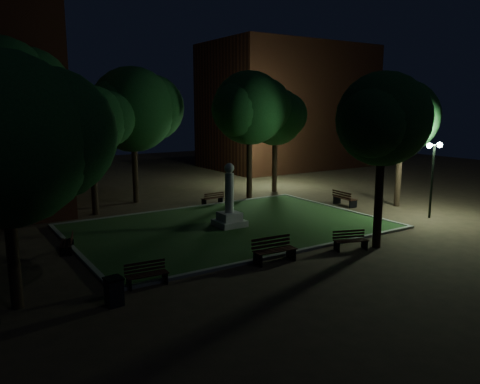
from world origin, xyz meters
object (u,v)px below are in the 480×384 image
(monument, at_px, (229,209))
(bench_far_side, at_px, (213,199))
(bench_near_right, at_px, (350,241))
(bench_left_side, at_px, (68,243))
(bench_near_left, at_px, (274,251))
(trash_bin, at_px, (114,291))
(bench_west_near, at_px, (147,275))
(bench_right_side, at_px, (344,199))

(monument, distance_m, bench_far_side, 5.78)
(bench_near_right, relative_size, bench_left_side, 1.06)
(bench_near_right, distance_m, bench_far_side, 11.34)
(monument, bearing_deg, bench_near_left, -103.56)
(bench_left_side, bearing_deg, bench_near_left, 65.40)
(bench_near_left, height_order, trash_bin, bench_near_left)
(monument, xyz_separation_m, bench_near_left, (-1.32, -5.47, -0.50))
(bench_west_near, xyz_separation_m, bench_right_side, (15.14, 5.70, 0.06))
(bench_near_right, bearing_deg, trash_bin, -159.37)
(bench_left_side, distance_m, bench_far_side, 11.14)
(bench_near_right, bearing_deg, monument, 131.72)
(bench_near_left, xyz_separation_m, bench_west_near, (-5.14, 0.40, -0.08))
(bench_right_side, relative_size, bench_far_side, 1.20)
(monument, height_order, bench_far_side, monument)
(bench_near_left, xyz_separation_m, bench_far_side, (3.39, 10.84, -0.09))
(bench_far_side, bearing_deg, trash_bin, 45.53)
(bench_west_near, height_order, bench_left_side, bench_west_near)
(bench_near_right, relative_size, bench_west_near, 1.06)
(bench_near_right, bearing_deg, bench_left_side, 168.51)
(bench_near_right, height_order, bench_left_side, bench_near_right)
(monument, height_order, trash_bin, monument)
(trash_bin, bearing_deg, bench_far_side, 48.92)
(bench_near_left, bearing_deg, monument, 81.07)
(bench_near_left, xyz_separation_m, bench_right_side, (10.00, 6.09, -0.02))
(bench_far_side, distance_m, trash_bin, 15.21)
(bench_near_right, distance_m, bench_left_side, 11.97)
(bench_west_near, distance_m, trash_bin, 1.79)
(bench_far_side, bearing_deg, bench_right_side, 140.92)
(bench_near_left, xyz_separation_m, bench_left_side, (-6.51, 5.73, -0.10))
(monument, bearing_deg, bench_left_side, 178.08)
(monument, bearing_deg, bench_west_near, -141.83)
(monument, relative_size, bench_far_side, 2.23)
(monument, bearing_deg, trash_bin, -142.40)
(monument, distance_m, bench_left_side, 7.85)
(monument, distance_m, bench_west_near, 8.24)
(bench_west_near, xyz_separation_m, trash_bin, (-1.46, -1.02, 0.08))
(bench_left_side, xyz_separation_m, bench_far_side, (9.90, 5.10, 0.01))
(bench_near_left, distance_m, bench_west_near, 5.16)
(bench_far_side, bearing_deg, bench_near_left, 69.22)
(bench_west_near, distance_m, bench_left_side, 5.51)
(bench_near_left, relative_size, bench_left_side, 1.23)
(bench_near_right, xyz_separation_m, bench_far_side, (-0.32, 11.33, -0.02))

